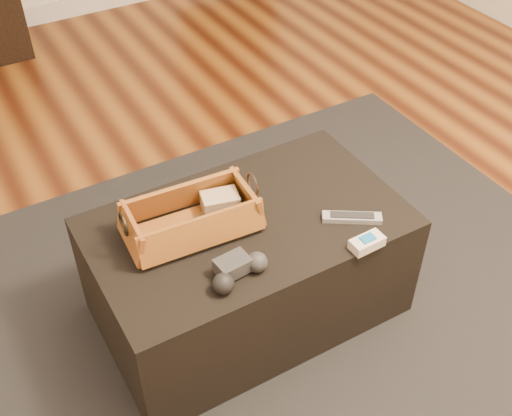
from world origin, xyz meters
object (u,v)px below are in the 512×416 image
ottoman (248,267)px  tv_remote (188,229)px  silver_remote (352,217)px  cream_gadget (367,243)px  game_controller (237,270)px  wicker_basket (192,218)px

ottoman → tv_remote: (-0.19, 0.03, 0.24)m
ottoman → tv_remote: 0.31m
silver_remote → cream_gadget: size_ratio=1.68×
cream_gadget → silver_remote: bearing=74.0°
tv_remote → game_controller: size_ratio=1.12×
silver_remote → tv_remote: bearing=157.9°
game_controller → silver_remote: 0.43m
ottoman → cream_gadget: (0.25, -0.28, 0.23)m
wicker_basket → game_controller: wicker_basket is taller
ottoman → cream_gadget: 0.44m
game_controller → cream_gadget: 0.41m
ottoman → game_controller: bearing=-126.1°
tv_remote → wicker_basket: wicker_basket is taller
game_controller → silver_remote: (0.43, 0.03, -0.02)m
game_controller → cream_gadget: size_ratio=1.83×
cream_gadget → game_controller: bearing=167.7°
ottoman → silver_remote: 0.40m
game_controller → silver_remote: size_ratio=1.09×
game_controller → cream_gadget: game_controller is taller
ottoman → silver_remote: size_ratio=5.54×
ottoman → cream_gadget: bearing=-48.0°
wicker_basket → game_controller: bearing=-84.0°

